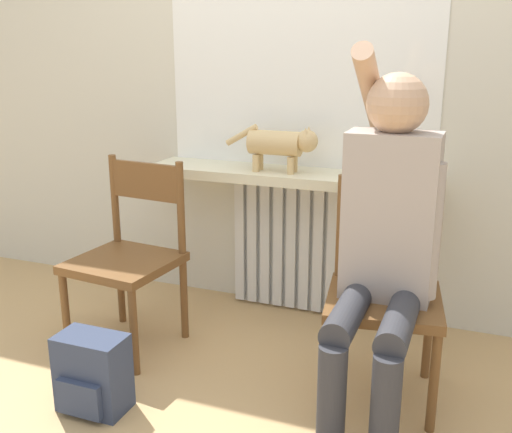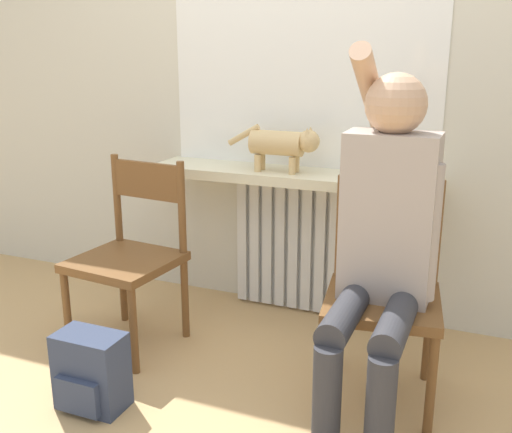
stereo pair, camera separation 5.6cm
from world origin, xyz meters
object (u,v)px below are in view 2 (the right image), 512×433
(backpack, at_px, (91,372))
(chair_right, at_px, (383,291))
(cat, at_px, (284,144))
(person, at_px, (384,234))
(chair_left, at_px, (130,253))

(backpack, bearing_deg, chair_right, 27.65)
(backpack, bearing_deg, cat, 68.56)
(person, distance_m, backpack, 1.25)
(chair_right, height_order, person, person)
(person, height_order, cat, person)
(chair_left, bearing_deg, cat, 47.73)
(cat, bearing_deg, chair_right, -40.01)
(cat, relative_size, backpack, 1.54)
(chair_left, relative_size, person, 0.63)
(backpack, bearing_deg, person, 22.51)
(person, relative_size, cat, 2.93)
(chair_right, relative_size, backpack, 2.82)
(person, bearing_deg, chair_right, 93.91)
(chair_right, distance_m, cat, 0.93)
(cat, xyz_separation_m, backpack, (-0.41, -1.05, -0.77))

